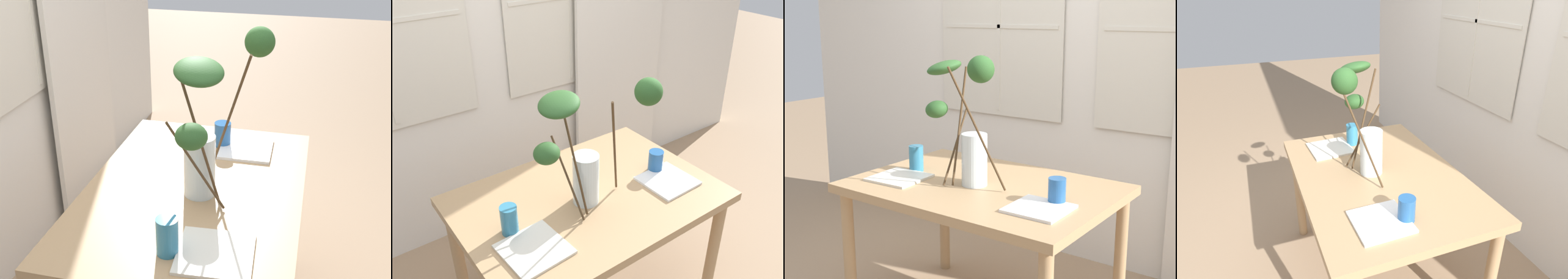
% 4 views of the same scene
% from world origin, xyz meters
% --- Properties ---
extents(curtain_sheer_side, '(0.78, 0.03, 2.42)m').
position_xyz_m(curtain_sheer_side, '(0.99, 0.95, 1.21)').
color(curtain_sheer_side, silver).
rests_on(curtain_sheer_side, ground).
extents(dining_table, '(1.25, 0.87, 0.75)m').
position_xyz_m(dining_table, '(0.00, 0.00, 0.66)').
color(dining_table, tan).
rests_on(dining_table, ground).
extents(vase_with_branches, '(0.55, 0.38, 0.66)m').
position_xyz_m(vase_with_branches, '(-0.06, -0.07, 1.05)').
color(vase_with_branches, silver).
rests_on(vase_with_branches, dining_table).
extents(drinking_glass_blue_left, '(0.08, 0.08, 0.14)m').
position_xyz_m(drinking_glass_blue_left, '(-0.43, -0.01, 0.81)').
color(drinking_glass_blue_left, teal).
rests_on(drinking_glass_blue_left, dining_table).
extents(drinking_glass_blue_right, '(0.08, 0.08, 0.12)m').
position_xyz_m(drinking_glass_blue_right, '(0.42, -0.04, 0.80)').
color(drinking_glass_blue_right, '#235693').
rests_on(drinking_glass_blue_right, dining_table).
extents(plate_square_left, '(0.27, 0.27, 0.01)m').
position_xyz_m(plate_square_left, '(-0.40, -0.17, 0.75)').
color(plate_square_left, silver).
rests_on(plate_square_left, dining_table).
extents(plate_square_right, '(0.25, 0.25, 0.01)m').
position_xyz_m(plate_square_right, '(0.40, -0.15, 0.75)').
color(plate_square_right, white).
rests_on(plate_square_right, dining_table).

